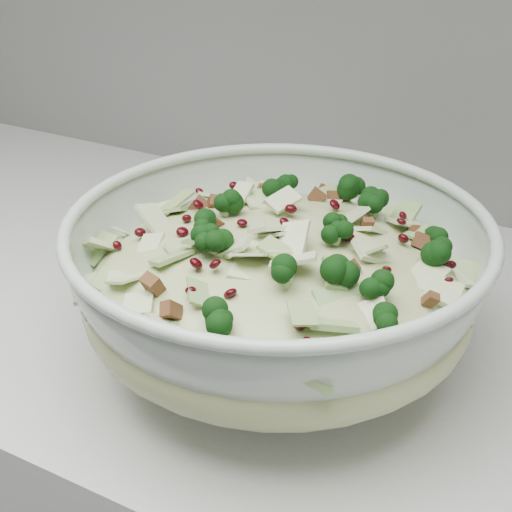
# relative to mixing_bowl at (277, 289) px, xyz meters

# --- Properties ---
(mixing_bowl) EXTENTS (0.38, 0.38, 0.14)m
(mixing_bowl) POSITION_rel_mixing_bowl_xyz_m (0.00, 0.00, 0.00)
(mixing_bowl) COLOR #ADBEB0
(mixing_bowl) RESTS_ON counter
(salad) EXTENTS (0.37, 0.37, 0.14)m
(salad) POSITION_rel_mixing_bowl_xyz_m (0.00, 0.00, 0.02)
(salad) COLOR #ABB97F
(salad) RESTS_ON mixing_bowl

